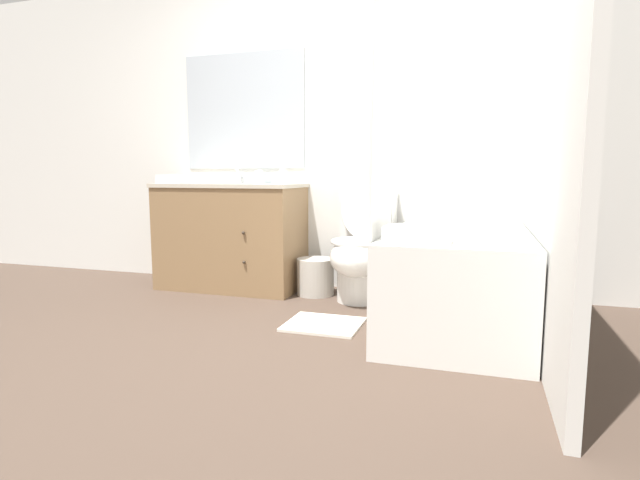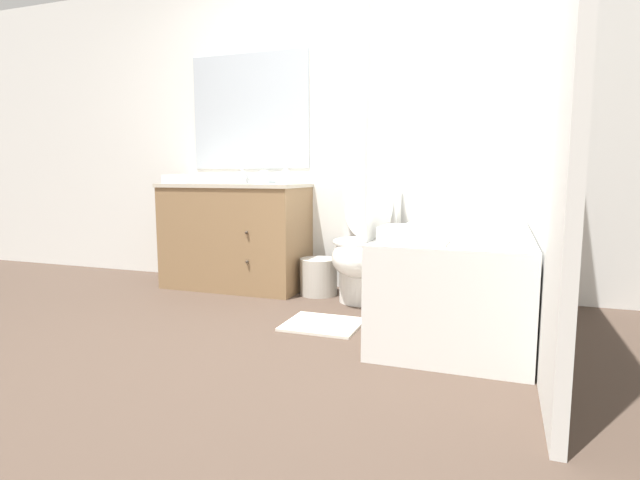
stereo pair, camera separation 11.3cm
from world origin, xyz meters
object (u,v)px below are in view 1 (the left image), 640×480
Objects in this scene: sink_faucet at (241,179)px; wastebasket at (315,277)px; tissue_box at (259,178)px; bath_mat at (324,324)px; soap_dispenser at (283,176)px; bath_towel_folded at (419,234)px; vanity_cabinet at (231,235)px; toilet at (361,249)px; bathtub at (458,278)px; hand_towel_folded at (173,179)px.

sink_faucet is 0.51× the size of wastebasket.
bath_mat is at bearing -47.09° from tissue_box.
soap_dispenser is (-0.26, 0.00, 0.75)m from wastebasket.
bath_towel_folded is (0.88, -1.04, 0.47)m from wastebasket.
bath_mat is (0.55, -0.74, -0.88)m from soap_dispenser.
bath_towel_folded is at bearing -49.90° from wastebasket.
sink_faucet is at bearing 156.78° from tissue_box.
sink_faucet reaches higher than vanity_cabinet.
toilet is at bearing -14.19° from sink_faucet.
bathtub is at bearing -23.69° from wastebasket.
hand_towel_folded is 2.22m from bath_towel_folded.
vanity_cabinet is 1.84m from bathtub.
tissue_box reaches higher than bath_towel_folded.
bathtub is at bearing 19.61° from bath_mat.
tissue_box is 0.67m from hand_towel_folded.
sink_faucet is 0.95× the size of tissue_box.
vanity_cabinet is at bearing 20.10° from hand_towel_folded.
vanity_cabinet reaches higher than bathtub.
hand_towel_folded is (-2.18, 0.34, 0.58)m from bathtub.
bathtub is at bearing 73.43° from bath_towel_folded.
sink_faucet reaches higher than bath_towel_folded.
vanity_cabinet is 1.93m from bath_towel_folded.
wastebasket is 2.06× the size of soap_dispenser.
hand_towel_folded is 0.67× the size of bath_towel_folded.
sink_faucet is at bearing 158.81° from bathtub.
toilet reaches higher than bathtub.
hand_towel_folded is (-0.87, -0.13, -0.02)m from soap_dispenser.
bath_towel_folded is 0.72× the size of bath_mat.
soap_dispenser is at bearing 8.43° from hand_towel_folded.
toilet is at bearing 149.14° from bathtub.
wastebasket is 0.80m from soap_dispenser.
sink_faucet is 0.44× the size of bath_towel_folded.
soap_dispenser is at bearing 175.13° from toilet.
vanity_cabinet is 1.08m from toilet.
bath_mat is at bearing -95.66° from toilet.
tissue_box is 0.69× the size of hand_towel_folded.
soap_dispenser is at bearing 137.40° from bath_towel_folded.
hand_towel_folded is (-0.42, -0.15, 0.44)m from vanity_cabinet.
soap_dispenser is 0.63× the size of hand_towel_folded.
soap_dispenser is at bearing -27.74° from tissue_box.
wastebasket is at bearing -0.85° from soap_dispenser.
vanity_cabinet is 0.74× the size of bathtub.
bath_mat is (1.01, -0.76, -0.42)m from vanity_cabinet.
bathtub is 0.69m from bath_towel_folded.
hand_towel_folded is (-0.42, -0.35, 0.00)m from sink_faucet.
tissue_box reaches higher than wastebasket.
tissue_box is at bearing 28.71° from vanity_cabinet.
hand_towel_folded is at bearing -156.98° from tissue_box.
soap_dispenser reaches higher than vanity_cabinet.
bathtub is (1.77, -0.49, -0.14)m from vanity_cabinet.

